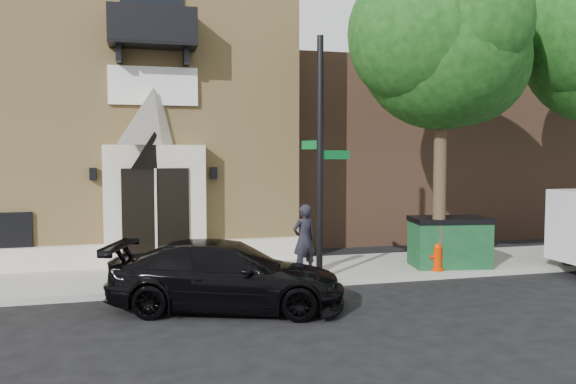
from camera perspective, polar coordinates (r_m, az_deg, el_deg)
name	(u,v)px	position (r m, az deg, el deg)	size (l,w,h in m)	color
ground	(205,294)	(12.83, -8.39, -10.23)	(120.00, 120.00, 0.00)	black
sidewalk	(239,274)	(14.39, -5.02, -8.33)	(42.00, 3.00, 0.15)	gray
church	(91,109)	(20.45, -19.36, 7.96)	(12.20, 11.01, 9.30)	tan
neighbour_building	(464,152)	(25.16, 17.48, 3.94)	(18.00, 8.00, 6.40)	brown
street_tree_left	(445,43)	(14.91, 15.69, 14.37)	(4.97, 4.38, 7.77)	#38281C
black_sedan	(227,275)	(11.47, -6.20, -8.41)	(1.92, 4.72, 1.37)	black
street_sign	(320,158)	(13.22, 3.28, 3.46)	(1.03, 0.89, 5.70)	black
fire_hydrant	(437,257)	(14.84, 14.93, -6.41)	(0.40, 0.32, 0.71)	#B82A00
dumpster	(449,241)	(15.43, 16.07, -4.85)	(2.15, 1.44, 1.30)	#103D1F
planter	(183,256)	(14.66, -10.63, -6.38)	(0.66, 0.58, 0.74)	#497437
pedestrian_near	(304,240)	(13.82, 1.65, -4.85)	(0.63, 0.42, 1.74)	black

